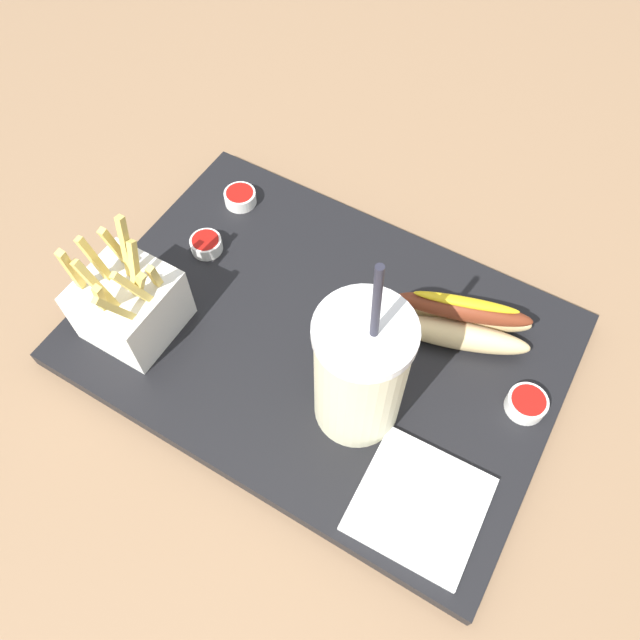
% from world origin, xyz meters
% --- Properties ---
extents(ground_plane, '(2.40, 2.40, 0.02)m').
position_xyz_m(ground_plane, '(0.00, 0.00, -0.01)').
color(ground_plane, '#8C6B4C').
extents(food_tray, '(0.50, 0.35, 0.02)m').
position_xyz_m(food_tray, '(0.00, 0.00, 0.01)').
color(food_tray, black).
rests_on(food_tray, ground_plane).
extents(soda_cup, '(0.09, 0.09, 0.24)m').
position_xyz_m(soda_cup, '(0.07, -0.05, 0.10)').
color(soda_cup, beige).
rests_on(soda_cup, food_tray).
extents(fries_basket, '(0.09, 0.09, 0.14)m').
position_xyz_m(fries_basket, '(-0.17, -0.09, 0.06)').
color(fries_basket, white).
rests_on(fries_basket, food_tray).
extents(hot_dog_1, '(0.16, 0.10, 0.06)m').
position_xyz_m(hot_dog_1, '(0.12, 0.08, 0.04)').
color(hot_dog_1, '#E5C689').
rests_on(hot_dog_1, food_tray).
extents(ketchup_cup_1, '(0.04, 0.04, 0.02)m').
position_xyz_m(ketchup_cup_1, '(0.22, 0.03, 0.03)').
color(ketchup_cup_1, white).
rests_on(ketchup_cup_1, food_tray).
extents(ketchup_cup_2, '(0.04, 0.04, 0.02)m').
position_xyz_m(ketchup_cup_2, '(-0.17, 0.03, 0.03)').
color(ketchup_cup_2, white).
rests_on(ketchup_cup_2, food_tray).
extents(ketchup_cup_3, '(0.04, 0.04, 0.02)m').
position_xyz_m(ketchup_cup_3, '(-0.18, 0.11, 0.03)').
color(ketchup_cup_3, white).
rests_on(ketchup_cup_3, food_tray).
extents(napkin_stack, '(0.11, 0.11, 0.01)m').
position_xyz_m(napkin_stack, '(0.17, -0.11, 0.02)').
color(napkin_stack, white).
rests_on(napkin_stack, food_tray).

